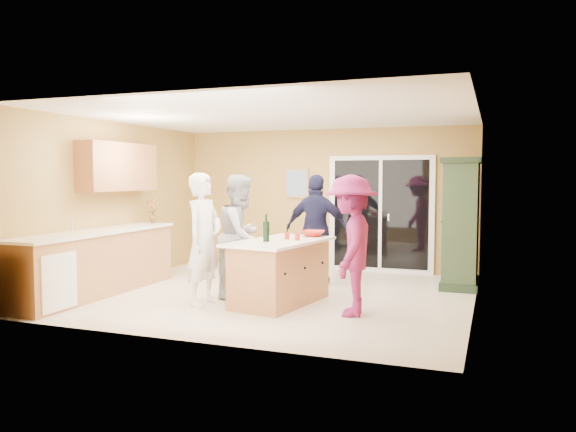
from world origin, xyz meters
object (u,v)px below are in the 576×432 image
(green_hutch, at_px, (461,225))
(woman_grey, at_px, (241,236))
(woman_white, at_px, (204,239))
(woman_navy, at_px, (317,230))
(woman_magenta, at_px, (351,245))
(kitchen_island, at_px, (280,274))

(green_hutch, bearing_deg, woman_grey, -147.95)
(woman_white, height_order, woman_grey, woman_white)
(woman_navy, xyz_separation_m, woman_magenta, (0.99, -1.78, -0.01))
(woman_white, distance_m, woman_grey, 0.70)
(woman_grey, relative_size, woman_navy, 1.00)
(kitchen_island, distance_m, woman_grey, 0.87)
(green_hutch, bearing_deg, kitchen_island, -137.19)
(woman_white, xyz_separation_m, woman_magenta, (1.98, 0.13, -0.01))
(green_hutch, height_order, woman_magenta, green_hutch)
(kitchen_island, bearing_deg, woman_magenta, -5.64)
(woman_white, relative_size, woman_magenta, 1.02)
(woman_navy, bearing_deg, woman_magenta, 118.12)
(green_hutch, bearing_deg, woman_navy, -165.05)
(kitchen_island, distance_m, woman_magenta, 1.19)
(green_hutch, relative_size, woman_magenta, 1.15)
(woman_white, bearing_deg, green_hutch, -44.95)
(woman_grey, bearing_deg, woman_magenta, -105.33)
(woman_white, height_order, woman_navy, woman_white)
(kitchen_island, relative_size, green_hutch, 0.88)
(woman_white, height_order, woman_magenta, woman_white)
(kitchen_island, bearing_deg, woman_navy, 97.68)
(woman_white, relative_size, woman_navy, 1.01)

